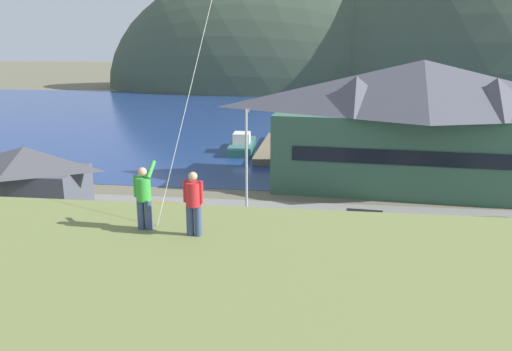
{
  "coord_description": "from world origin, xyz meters",
  "views": [
    {
      "loc": [
        3.32,
        -21.29,
        11.47
      ],
      "look_at": [
        -0.73,
        9.0,
        3.58
      ],
      "focal_mm": 35.96,
      "sensor_mm": 36.0,
      "label": 1
    }
  ],
  "objects_px": {
    "parked_car_mid_row_far": "(258,266)",
    "parking_light_pole": "(246,158)",
    "parked_car_back_row_right": "(401,283)",
    "person_kite_flyer": "(144,196)",
    "parked_car_back_row_left": "(101,260)",
    "parked_car_lone_by_shed": "(490,235)",
    "parked_car_mid_row_center": "(163,219)",
    "person_companion": "(193,202)",
    "harbor_lodge": "(420,121)",
    "parked_car_front_row_red": "(365,228)",
    "moored_boat_wharfside": "(242,145)",
    "storage_shed_near_lot": "(28,188)",
    "parked_car_front_row_silver": "(243,230)",
    "wharf_dock": "(276,148)"
  },
  "relations": [
    {
      "from": "parked_car_mid_row_far",
      "to": "parked_car_front_row_red",
      "type": "relative_size",
      "value": 0.97
    },
    {
      "from": "parking_light_pole",
      "to": "parked_car_back_row_left",
      "type": "bearing_deg",
      "value": -121.56
    },
    {
      "from": "harbor_lodge",
      "to": "parked_car_mid_row_far",
      "type": "height_order",
      "value": "harbor_lodge"
    },
    {
      "from": "parked_car_back_row_right",
      "to": "person_kite_flyer",
      "type": "relative_size",
      "value": 2.34
    },
    {
      "from": "wharf_dock",
      "to": "parked_car_mid_row_center",
      "type": "bearing_deg",
      "value": -99.33
    },
    {
      "from": "moored_boat_wharfside",
      "to": "person_kite_flyer",
      "type": "relative_size",
      "value": 4.26
    },
    {
      "from": "storage_shed_near_lot",
      "to": "person_companion",
      "type": "height_order",
      "value": "person_companion"
    },
    {
      "from": "parked_car_front_row_red",
      "to": "parked_car_mid_row_center",
      "type": "bearing_deg",
      "value": -179.32
    },
    {
      "from": "parked_car_mid_row_far",
      "to": "storage_shed_near_lot",
      "type": "bearing_deg",
      "value": 159.04
    },
    {
      "from": "parked_car_mid_row_far",
      "to": "person_companion",
      "type": "xyz_separation_m",
      "value": [
        -0.38,
        -10.2,
        6.39
      ]
    },
    {
      "from": "moored_boat_wharfside",
      "to": "parked_car_back_row_right",
      "type": "distance_m",
      "value": 34.96
    },
    {
      "from": "storage_shed_near_lot",
      "to": "wharf_dock",
      "type": "bearing_deg",
      "value": 64.14
    },
    {
      "from": "parked_car_mid_row_far",
      "to": "parked_car_mid_row_center",
      "type": "distance_m",
      "value": 8.89
    },
    {
      "from": "parked_car_lone_by_shed",
      "to": "person_kite_flyer",
      "type": "bearing_deg",
      "value": -132.33
    },
    {
      "from": "parked_car_back_row_right",
      "to": "parked_car_back_row_left",
      "type": "height_order",
      "value": "same"
    },
    {
      "from": "person_kite_flyer",
      "to": "person_companion",
      "type": "bearing_deg",
      "value": -11.7
    },
    {
      "from": "parked_car_front_row_silver",
      "to": "parked_car_front_row_red",
      "type": "height_order",
      "value": "same"
    },
    {
      "from": "parked_car_mid_row_center",
      "to": "parking_light_pole",
      "type": "distance_m",
      "value": 6.55
    },
    {
      "from": "parked_car_back_row_left",
      "to": "parked_car_mid_row_center",
      "type": "xyz_separation_m",
      "value": [
        1.16,
        6.3,
        0.0
      ]
    },
    {
      "from": "parked_car_mid_row_center",
      "to": "parked_car_back_row_left",
      "type": "bearing_deg",
      "value": -100.43
    },
    {
      "from": "storage_shed_near_lot",
      "to": "parking_light_pole",
      "type": "height_order",
      "value": "parking_light_pole"
    },
    {
      "from": "parked_car_mid_row_far",
      "to": "parking_light_pole",
      "type": "distance_m",
      "value": 9.9
    },
    {
      "from": "parked_car_lone_by_shed",
      "to": "parked_car_mid_row_center",
      "type": "bearing_deg",
      "value": 179.32
    },
    {
      "from": "person_kite_flyer",
      "to": "moored_boat_wharfside",
      "type": "bearing_deg",
      "value": 95.51
    },
    {
      "from": "parked_car_lone_by_shed",
      "to": "parked_car_mid_row_far",
      "type": "bearing_deg",
      "value": -155.25
    },
    {
      "from": "parked_car_back_row_left",
      "to": "person_kite_flyer",
      "type": "relative_size",
      "value": 2.34
    },
    {
      "from": "parked_car_back_row_left",
      "to": "parking_light_pole",
      "type": "bearing_deg",
      "value": 58.44
    },
    {
      "from": "parked_car_mid_row_center",
      "to": "parked_car_front_row_red",
      "type": "height_order",
      "value": "same"
    },
    {
      "from": "parked_car_lone_by_shed",
      "to": "storage_shed_near_lot",
      "type": "bearing_deg",
      "value": 179.76
    },
    {
      "from": "parked_car_back_row_left",
      "to": "moored_boat_wharfside",
      "type": "bearing_deg",
      "value": 86.54
    },
    {
      "from": "parked_car_front_row_silver",
      "to": "parked_car_mid_row_center",
      "type": "height_order",
      "value": "same"
    },
    {
      "from": "harbor_lodge",
      "to": "storage_shed_near_lot",
      "type": "xyz_separation_m",
      "value": [
        -25.7,
        -13.41,
        -2.68
      ]
    },
    {
      "from": "parked_car_back_row_right",
      "to": "person_companion",
      "type": "bearing_deg",
      "value": -127.18
    },
    {
      "from": "parked_car_lone_by_shed",
      "to": "parked_car_back_row_left",
      "type": "xyz_separation_m",
      "value": [
        -20.16,
        -6.07,
        0.0
      ]
    },
    {
      "from": "parked_car_front_row_silver",
      "to": "parked_car_back_row_left",
      "type": "xyz_separation_m",
      "value": [
        -6.29,
        -5.12,
        0.0
      ]
    },
    {
      "from": "wharf_dock",
      "to": "parked_car_mid_row_center",
      "type": "height_order",
      "value": "parked_car_mid_row_center"
    },
    {
      "from": "parked_car_back_row_right",
      "to": "parked_car_mid_row_center",
      "type": "bearing_deg",
      "value": 152.37
    },
    {
      "from": "parked_car_mid_row_center",
      "to": "person_kite_flyer",
      "type": "bearing_deg",
      "value": -73.18
    },
    {
      "from": "harbor_lodge",
      "to": "person_companion",
      "type": "xyz_separation_m",
      "value": [
        -10.88,
        -29.44,
        1.99
      ]
    },
    {
      "from": "parking_light_pole",
      "to": "storage_shed_near_lot",
      "type": "bearing_deg",
      "value": -165.89
    },
    {
      "from": "parked_car_lone_by_shed",
      "to": "parked_car_mid_row_center",
      "type": "xyz_separation_m",
      "value": [
        -19.0,
        0.22,
        0.0
      ]
    },
    {
      "from": "parked_car_front_row_silver",
      "to": "parked_car_mid_row_center",
      "type": "xyz_separation_m",
      "value": [
        -5.13,
        1.17,
        0.0
      ]
    },
    {
      "from": "moored_boat_wharfside",
      "to": "parked_car_front_row_red",
      "type": "height_order",
      "value": "moored_boat_wharfside"
    },
    {
      "from": "person_kite_flyer",
      "to": "parked_car_back_row_left",
      "type": "bearing_deg",
      "value": 121.95
    },
    {
      "from": "harbor_lodge",
      "to": "parking_light_pole",
      "type": "distance_m",
      "value": 16.05
    },
    {
      "from": "parked_car_back_row_left",
      "to": "parking_light_pole",
      "type": "height_order",
      "value": "parking_light_pole"
    },
    {
      "from": "parking_light_pole",
      "to": "person_companion",
      "type": "height_order",
      "value": "person_companion"
    },
    {
      "from": "harbor_lodge",
      "to": "parked_car_back_row_left",
      "type": "distance_m",
      "value": 27.16
    },
    {
      "from": "wharf_dock",
      "to": "person_kite_flyer",
      "type": "distance_m",
      "value": 43.01
    },
    {
      "from": "harbor_lodge",
      "to": "parked_car_back_row_left",
      "type": "relative_size",
      "value": 5.66
    }
  ]
}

